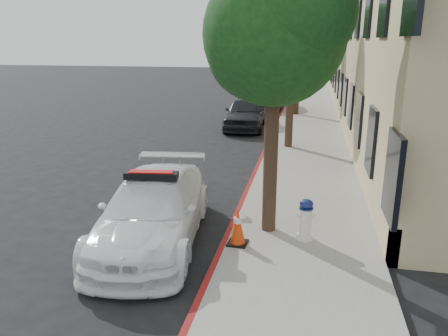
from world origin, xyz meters
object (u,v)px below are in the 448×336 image
traffic_cone (238,227)px  fire_hydrant (306,220)px  police_car (153,210)px  parked_car_mid (246,113)px  parked_car_far (269,99)px

traffic_cone → fire_hydrant: bearing=19.5°
police_car → fire_hydrant: (3.16, 0.37, -0.13)m
fire_hydrant → traffic_cone: 1.42m
traffic_cone → police_car: bearing=176.8°
parked_car_mid → traffic_cone: (1.74, -12.90, -0.24)m
parked_car_far → police_car: bearing=-86.1°
police_car → traffic_cone: bearing=-10.1°
parked_car_far → fire_hydrant: 18.40m
parked_car_far → fire_hydrant: (2.49, -18.23, -0.15)m
police_car → traffic_cone: (1.82, -0.10, -0.18)m
police_car → traffic_cone: size_ratio=6.67×
parked_car_far → traffic_cone: 18.75m
police_car → parked_car_mid: size_ratio=1.12×
police_car → fire_hydrant: police_car is taller
parked_car_mid → parked_car_far: parked_car_mid is taller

